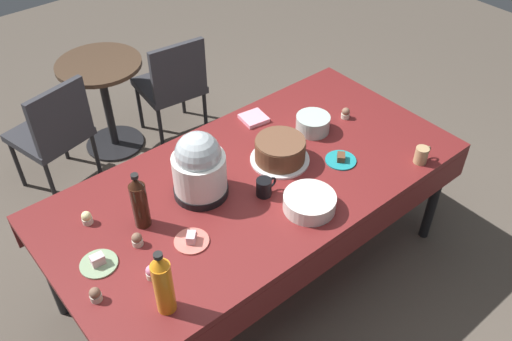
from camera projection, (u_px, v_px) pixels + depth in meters
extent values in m
plane|color=brown|center=(256.00, 270.00, 3.30)|extent=(9.00, 9.00, 0.00)
cube|color=maroon|center=(256.00, 181.00, 2.82)|extent=(2.20, 1.10, 0.04)
cylinder|color=black|center=(435.00, 195.00, 3.29)|extent=(0.06, 0.06, 0.71)
cylinder|color=black|center=(50.00, 271.00, 2.85)|extent=(0.06, 0.06, 0.71)
cylinder|color=black|center=(324.00, 125.00, 3.83)|extent=(0.06, 0.06, 0.71)
cube|color=maroon|center=(329.00, 257.00, 2.58)|extent=(2.20, 0.01, 0.18)
cube|color=maroon|center=(197.00, 147.00, 3.21)|extent=(2.20, 0.01, 0.18)
cylinder|color=silver|center=(280.00, 159.00, 2.91)|extent=(0.32, 0.32, 0.01)
cylinder|color=brown|center=(280.00, 150.00, 2.87)|extent=(0.27, 0.27, 0.11)
cylinder|color=brown|center=(280.00, 141.00, 2.83)|extent=(0.26, 0.26, 0.01)
cylinder|color=black|center=(201.00, 190.00, 2.71)|extent=(0.27, 0.27, 0.04)
cylinder|color=white|center=(200.00, 172.00, 2.64)|extent=(0.26, 0.26, 0.19)
sphere|color=#B2BCC1|center=(198.00, 154.00, 2.56)|extent=(0.23, 0.23, 0.23)
cylinder|color=#B2C6BC|center=(313.00, 124.00, 3.09)|extent=(0.19, 0.19, 0.10)
cylinder|color=silver|center=(309.00, 202.00, 2.61)|extent=(0.26, 0.26, 0.08)
cylinder|color=#E07266|center=(192.00, 241.00, 2.47)|extent=(0.16, 0.16, 0.01)
cube|color=beige|center=(191.00, 237.00, 2.46)|extent=(0.07, 0.07, 0.04)
cylinder|color=teal|center=(341.00, 160.00, 2.91)|extent=(0.17, 0.17, 0.01)
cube|color=brown|center=(341.00, 157.00, 2.90)|extent=(0.07, 0.07, 0.03)
cylinder|color=#8CA87F|center=(99.00, 264.00, 2.37)|extent=(0.17, 0.17, 0.01)
cube|color=beige|center=(98.00, 260.00, 2.35)|extent=(0.06, 0.05, 0.05)
cylinder|color=beige|center=(96.00, 297.00, 2.23)|extent=(0.05, 0.05, 0.03)
sphere|color=brown|center=(95.00, 293.00, 2.21)|extent=(0.05, 0.05, 0.05)
cylinder|color=beige|center=(345.00, 116.00, 3.21)|extent=(0.05, 0.05, 0.03)
sphere|color=brown|center=(346.00, 112.00, 3.19)|extent=(0.05, 0.05, 0.05)
cylinder|color=beige|center=(138.00, 242.00, 2.45)|extent=(0.05, 0.05, 0.03)
sphere|color=brown|center=(137.00, 238.00, 2.44)|extent=(0.05, 0.05, 0.05)
cylinder|color=beige|center=(152.00, 275.00, 2.31)|extent=(0.05, 0.05, 0.03)
sphere|color=pink|center=(151.00, 270.00, 2.30)|extent=(0.05, 0.05, 0.05)
cylinder|color=beige|center=(88.00, 220.00, 2.56)|extent=(0.05, 0.05, 0.03)
sphere|color=beige|center=(86.00, 216.00, 2.54)|extent=(0.05, 0.05, 0.05)
cylinder|color=orange|center=(164.00, 287.00, 2.12)|extent=(0.08, 0.08, 0.26)
cone|color=orange|center=(159.00, 262.00, 2.02)|extent=(0.07, 0.07, 0.05)
cylinder|color=black|center=(158.00, 256.00, 2.00)|extent=(0.04, 0.04, 0.02)
cylinder|color=#33190F|center=(140.00, 205.00, 2.48)|extent=(0.08, 0.08, 0.24)
cone|color=#33190F|center=(136.00, 182.00, 2.39)|extent=(0.07, 0.07, 0.05)
cylinder|color=black|center=(134.00, 176.00, 2.37)|extent=(0.03, 0.03, 0.02)
cylinder|color=black|center=(264.00, 187.00, 2.68)|extent=(0.08, 0.08, 0.09)
torus|color=black|center=(272.00, 182.00, 2.71)|extent=(0.06, 0.01, 0.06)
cylinder|color=tan|center=(421.00, 155.00, 2.88)|extent=(0.07, 0.07, 0.09)
torus|color=tan|center=(427.00, 151.00, 2.90)|extent=(0.06, 0.01, 0.06)
cube|color=pink|center=(254.00, 118.00, 3.19)|extent=(0.16, 0.16, 0.02)
cube|color=#333338|center=(49.00, 134.00, 3.63)|extent=(0.53, 0.53, 0.05)
cube|color=#333338|center=(60.00, 117.00, 3.40)|extent=(0.42, 0.14, 0.40)
cylinder|color=black|center=(62.00, 137.00, 3.98)|extent=(0.04, 0.04, 0.40)
cylinder|color=black|center=(17.00, 164.00, 3.75)|extent=(0.04, 0.04, 0.40)
cylinder|color=black|center=(97.00, 156.00, 3.81)|extent=(0.04, 0.04, 0.40)
cylinder|color=black|center=(52.00, 186.00, 3.58)|extent=(0.04, 0.04, 0.40)
cube|color=#333338|center=(169.00, 86.00, 4.09)|extent=(0.49, 0.49, 0.05)
cube|color=#333338|center=(179.00, 71.00, 3.82)|extent=(0.42, 0.09, 0.40)
cylinder|color=black|center=(182.00, 92.00, 4.44)|extent=(0.03, 0.03, 0.40)
cylinder|color=black|center=(140.00, 107.00, 4.28)|extent=(0.03, 0.03, 0.40)
cylinder|color=black|center=(205.00, 114.00, 4.20)|extent=(0.03, 0.03, 0.40)
cylinder|color=black|center=(161.00, 131.00, 4.04)|extent=(0.03, 0.03, 0.40)
cylinder|color=#473323|center=(99.00, 64.00, 3.78)|extent=(0.60, 0.60, 0.03)
cylinder|color=black|center=(108.00, 106.00, 4.01)|extent=(0.06, 0.06, 0.67)
cylinder|color=black|center=(115.00, 143.00, 4.23)|extent=(0.44, 0.44, 0.02)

